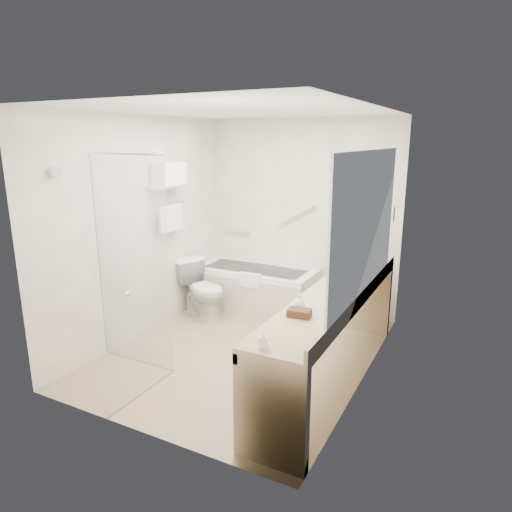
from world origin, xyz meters
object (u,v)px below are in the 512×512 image
at_px(bathtub, 255,288).
at_px(amenity_basket, 299,313).
at_px(vanity_counter, 332,317).
at_px(water_bottle_left, 354,265).
at_px(toilet, 203,290).

distance_m(bathtub, amenity_basket, 2.53).
bearing_deg(vanity_counter, bathtub, 137.65).
bearing_deg(water_bottle_left, toilet, 179.05).
bearing_deg(amenity_basket, vanity_counter, 82.12).
xyz_separation_m(bathtub, amenity_basket, (1.44, -2.00, 0.61)).
bearing_deg(bathtub, vanity_counter, -42.35).
bearing_deg(water_bottle_left, bathtub, 157.43).
distance_m(vanity_counter, toilet, 2.15).
bearing_deg(bathtub, toilet, -127.27).
xyz_separation_m(toilet, amenity_basket, (1.89, -1.40, 0.52)).
bearing_deg(toilet, water_bottle_left, -70.29).
relative_size(amenity_basket, water_bottle_left, 0.86).
height_order(amenity_basket, water_bottle_left, water_bottle_left).
bearing_deg(toilet, bathtub, -16.61).
bearing_deg(vanity_counter, toilet, 158.01).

